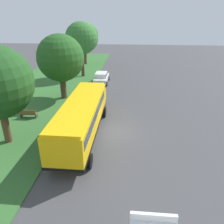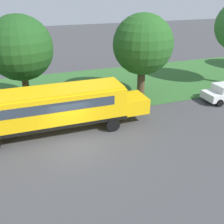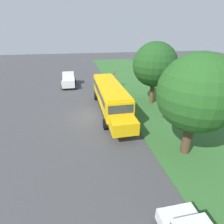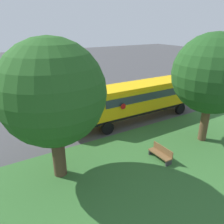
{
  "view_description": "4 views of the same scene",
  "coord_description": "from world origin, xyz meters",
  "px_view_note": "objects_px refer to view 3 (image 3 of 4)",
  "views": [
    {
      "loc": [
        1.54,
        -16.4,
        9.21
      ],
      "look_at": [
        0.01,
        0.52,
        1.6
      ],
      "focal_mm": 35.0,
      "sensor_mm": 36.0,
      "label": 1
    },
    {
      "loc": [
        14.31,
        -2.53,
        9.2
      ],
      "look_at": [
        -0.56,
        2.75,
        1.7
      ],
      "focal_mm": 42.0,
      "sensor_mm": 36.0,
      "label": 2
    },
    {
      "loc": [
        1.19,
        17.23,
        8.49
      ],
      "look_at": [
        -1.72,
        2.62,
        1.55
      ],
      "focal_mm": 28.0,
      "sensor_mm": 36.0,
      "label": 3
    },
    {
      "loc": [
        -16.47,
        10.41,
        7.79
      ],
      "look_at": [
        -2.5,
        1.94,
        1.27
      ],
      "focal_mm": 35.0,
      "sensor_mm": 36.0,
      "label": 4
    }
  ],
  "objects_px": {
    "school_bus": "(110,95)",
    "oak_tree_roadside_mid": "(197,92)",
    "pickup_truck": "(69,79)",
    "oak_tree_beside_bus": "(154,64)",
    "park_bench": "(170,113)",
    "stop_sign": "(114,77)"
  },
  "relations": [
    {
      "from": "pickup_truck",
      "to": "oak_tree_roadside_mid",
      "type": "xyz_separation_m",
      "value": [
        -9.15,
        20.11,
        3.75
      ]
    },
    {
      "from": "pickup_truck",
      "to": "oak_tree_beside_bus",
      "type": "bearing_deg",
      "value": 135.6
    },
    {
      "from": "pickup_truck",
      "to": "school_bus",
      "type": "bearing_deg",
      "value": 112.96
    },
    {
      "from": "pickup_truck",
      "to": "park_bench",
      "type": "relative_size",
      "value": 3.36
    },
    {
      "from": "school_bus",
      "to": "oak_tree_roadside_mid",
      "type": "relative_size",
      "value": 1.68
    },
    {
      "from": "park_bench",
      "to": "school_bus",
      "type": "bearing_deg",
      "value": -25.52
    },
    {
      "from": "oak_tree_beside_bus",
      "to": "stop_sign",
      "type": "distance_m",
      "value": 8.7
    },
    {
      "from": "pickup_truck",
      "to": "park_bench",
      "type": "distance_m",
      "value": 18.15
    },
    {
      "from": "pickup_truck",
      "to": "stop_sign",
      "type": "distance_m",
      "value": 7.85
    },
    {
      "from": "pickup_truck",
      "to": "oak_tree_beside_bus",
      "type": "relative_size",
      "value": 0.72
    },
    {
      "from": "oak_tree_roadside_mid",
      "to": "stop_sign",
      "type": "xyz_separation_m",
      "value": [
        1.85,
        -17.29,
        -3.09
      ]
    },
    {
      "from": "pickup_truck",
      "to": "oak_tree_roadside_mid",
      "type": "relative_size",
      "value": 0.73
    },
    {
      "from": "pickup_truck",
      "to": "park_bench",
      "type": "xyz_separation_m",
      "value": [
        -10.91,
        14.49,
        -0.6
      ]
    },
    {
      "from": "pickup_truck",
      "to": "oak_tree_beside_bus",
      "type": "distance_m",
      "value": 15.17
    },
    {
      "from": "stop_sign",
      "to": "park_bench",
      "type": "distance_m",
      "value": 12.28
    },
    {
      "from": "school_bus",
      "to": "pickup_truck",
      "type": "xyz_separation_m",
      "value": [
        4.93,
        -11.63,
        -0.85
      ]
    },
    {
      "from": "school_bus",
      "to": "oak_tree_roadside_mid",
      "type": "bearing_deg",
      "value": 116.49
    },
    {
      "from": "pickup_truck",
      "to": "oak_tree_roadside_mid",
      "type": "height_order",
      "value": "oak_tree_roadside_mid"
    },
    {
      "from": "school_bus",
      "to": "stop_sign",
      "type": "relative_size",
      "value": 4.53
    },
    {
      "from": "school_bus",
      "to": "oak_tree_beside_bus",
      "type": "relative_size",
      "value": 1.66
    },
    {
      "from": "school_bus",
      "to": "oak_tree_beside_bus",
      "type": "xyz_separation_m",
      "value": [
        -5.56,
        -1.37,
        2.99
      ]
    },
    {
      "from": "oak_tree_roadside_mid",
      "to": "pickup_truck",
      "type": "bearing_deg",
      "value": -65.53
    }
  ]
}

